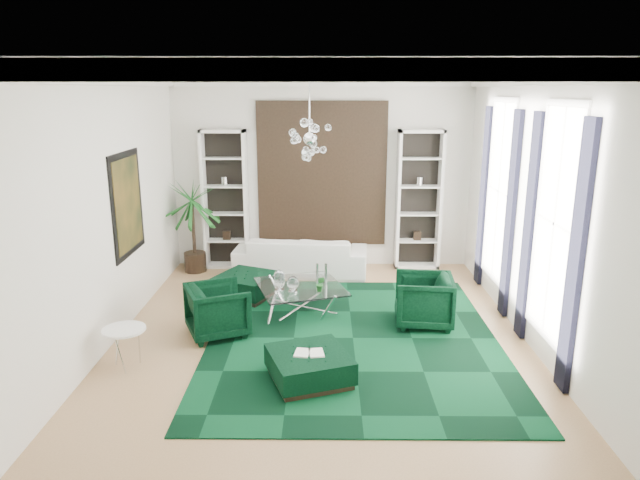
{
  "coord_description": "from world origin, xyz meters",
  "views": [
    {
      "loc": [
        0.06,
        -7.98,
        3.55
      ],
      "look_at": [
        -0.01,
        0.5,
        1.31
      ],
      "focal_mm": 32.0,
      "sensor_mm": 36.0,
      "label": 1
    }
  ],
  "objects_px": {
    "sofa": "(301,255)",
    "armchair_left": "(218,310)",
    "side_table": "(126,348)",
    "coffee_table": "(301,299)",
    "ottoman_side": "(247,286)",
    "armchair_right": "(423,300)",
    "ottoman_front": "(309,367)",
    "palm": "(193,214)"
  },
  "relations": [
    {
      "from": "sofa",
      "to": "armchair_left",
      "type": "distance_m",
      "value": 3.15
    },
    {
      "from": "side_table",
      "to": "armchair_left",
      "type": "bearing_deg",
      "value": 45.78
    },
    {
      "from": "coffee_table",
      "to": "ottoman_side",
      "type": "relative_size",
      "value": 1.42
    },
    {
      "from": "armchair_left",
      "to": "armchair_right",
      "type": "distance_m",
      "value": 3.14
    },
    {
      "from": "sofa",
      "to": "coffee_table",
      "type": "relative_size",
      "value": 1.98
    },
    {
      "from": "armchair_right",
      "to": "ottoman_front",
      "type": "relative_size",
      "value": 0.94
    },
    {
      "from": "armchair_left",
      "to": "coffee_table",
      "type": "distance_m",
      "value": 1.51
    },
    {
      "from": "sofa",
      "to": "palm",
      "type": "bearing_deg",
      "value": 1.41
    },
    {
      "from": "armchair_left",
      "to": "armchair_right",
      "type": "height_order",
      "value": "armchair_right"
    },
    {
      "from": "armchair_right",
      "to": "side_table",
      "type": "height_order",
      "value": "armchair_right"
    },
    {
      "from": "armchair_right",
      "to": "palm",
      "type": "bearing_deg",
      "value": -117.09
    },
    {
      "from": "coffee_table",
      "to": "ottoman_front",
      "type": "distance_m",
      "value": 2.32
    },
    {
      "from": "ottoman_front",
      "to": "side_table",
      "type": "bearing_deg",
      "value": 171.96
    },
    {
      "from": "coffee_table",
      "to": "ottoman_front",
      "type": "height_order",
      "value": "coffee_table"
    },
    {
      "from": "sofa",
      "to": "coffee_table",
      "type": "bearing_deg",
      "value": 96.88
    },
    {
      "from": "sofa",
      "to": "ottoman_side",
      "type": "bearing_deg",
      "value": 60.88
    },
    {
      "from": "armchair_right",
      "to": "coffee_table",
      "type": "height_order",
      "value": "armchair_right"
    },
    {
      "from": "armchair_right",
      "to": "armchair_left",
      "type": "bearing_deg",
      "value": -76.97
    },
    {
      "from": "coffee_table",
      "to": "ottoman_side",
      "type": "bearing_deg",
      "value": 145.0
    },
    {
      "from": "ottoman_front",
      "to": "palm",
      "type": "bearing_deg",
      "value": 118.45
    },
    {
      "from": "armchair_right",
      "to": "ottoman_front",
      "type": "distance_m",
      "value": 2.49
    },
    {
      "from": "sofa",
      "to": "palm",
      "type": "relative_size",
      "value": 1.1
    },
    {
      "from": "coffee_table",
      "to": "palm",
      "type": "xyz_separation_m",
      "value": [
        -2.21,
        2.16,
        0.95
      ]
    },
    {
      "from": "armchair_right",
      "to": "palm",
      "type": "height_order",
      "value": "palm"
    },
    {
      "from": "armchair_right",
      "to": "side_table",
      "type": "relative_size",
      "value": 1.58
    },
    {
      "from": "ottoman_side",
      "to": "armchair_right",
      "type": "bearing_deg",
      "value": -22.49
    },
    {
      "from": "ottoman_side",
      "to": "sofa",
      "type": "bearing_deg",
      "value": 56.14
    },
    {
      "from": "armchair_left",
      "to": "side_table",
      "type": "height_order",
      "value": "armchair_left"
    },
    {
      "from": "coffee_table",
      "to": "palm",
      "type": "relative_size",
      "value": 0.56
    },
    {
      "from": "coffee_table",
      "to": "ottoman_front",
      "type": "bearing_deg",
      "value": -84.93
    },
    {
      "from": "armchair_right",
      "to": "sofa",
      "type": "bearing_deg",
      "value": -136.1
    },
    {
      "from": "sofa",
      "to": "ottoman_side",
      "type": "height_order",
      "value": "sofa"
    },
    {
      "from": "side_table",
      "to": "armchair_right",
      "type": "bearing_deg",
      "value": 19.31
    },
    {
      "from": "ottoman_front",
      "to": "side_table",
      "type": "height_order",
      "value": "side_table"
    },
    {
      "from": "sofa",
      "to": "ottoman_front",
      "type": "distance_m",
      "value": 4.35
    },
    {
      "from": "sofa",
      "to": "ottoman_front",
      "type": "height_order",
      "value": "sofa"
    },
    {
      "from": "armchair_left",
      "to": "coffee_table",
      "type": "height_order",
      "value": "armchair_left"
    },
    {
      "from": "armchair_left",
      "to": "ottoman_front",
      "type": "height_order",
      "value": "armchair_left"
    },
    {
      "from": "ottoman_front",
      "to": "side_table",
      "type": "xyz_separation_m",
      "value": [
        -2.42,
        0.34,
        0.08
      ]
    },
    {
      "from": "coffee_table",
      "to": "ottoman_side",
      "type": "xyz_separation_m",
      "value": [
        -0.98,
        0.69,
        -0.02
      ]
    },
    {
      "from": "ottoman_front",
      "to": "palm",
      "type": "relative_size",
      "value": 0.4
    },
    {
      "from": "ottoman_side",
      "to": "side_table",
      "type": "xyz_separation_m",
      "value": [
        -1.24,
        -2.65,
        0.06
      ]
    }
  ]
}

